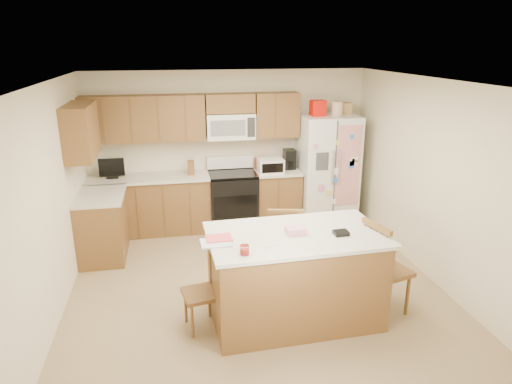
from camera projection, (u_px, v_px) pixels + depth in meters
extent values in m
plane|color=#937C55|center=(255.00, 283.00, 5.78)|extent=(4.50, 4.50, 0.00)
cube|color=beige|center=(229.00, 148.00, 7.49)|extent=(4.50, 0.10, 2.50)
cube|color=beige|center=(312.00, 283.00, 3.29)|extent=(4.50, 0.10, 2.50)
cube|color=beige|center=(53.00, 201.00, 4.99)|extent=(0.10, 4.50, 2.50)
cube|color=beige|center=(428.00, 179.00, 5.79)|extent=(0.10, 4.50, 2.50)
cube|color=white|center=(254.00, 81.00, 5.00)|extent=(4.50, 4.50, 0.04)
cube|color=brown|center=(151.00, 206.00, 7.23)|extent=(1.87, 0.60, 0.88)
cube|color=brown|center=(277.00, 198.00, 7.60)|extent=(0.72, 0.60, 0.88)
cube|color=brown|center=(103.00, 227.00, 6.39)|extent=(0.60, 0.95, 0.88)
cube|color=beige|center=(148.00, 178.00, 7.08)|extent=(1.87, 0.64, 0.04)
cube|color=beige|center=(277.00, 171.00, 7.44)|extent=(0.72, 0.64, 0.04)
cube|color=beige|center=(100.00, 196.00, 6.25)|extent=(0.64, 0.95, 0.04)
cube|color=brown|center=(144.00, 119.00, 6.93)|extent=(1.85, 0.33, 0.70)
cube|color=brown|center=(276.00, 115.00, 7.30)|extent=(0.70, 0.33, 0.70)
cube|color=brown|center=(230.00, 103.00, 7.10)|extent=(0.76, 0.33, 0.29)
cube|color=brown|center=(81.00, 131.00, 5.95)|extent=(0.33, 0.95, 0.70)
cube|color=brown|center=(103.00, 122.00, 6.67)|extent=(0.02, 0.01, 0.66)
cube|color=brown|center=(110.00, 215.00, 6.84)|extent=(0.02, 0.01, 0.84)
cube|color=brown|center=(131.00, 121.00, 6.74)|extent=(0.02, 0.01, 0.66)
cube|color=brown|center=(137.00, 213.00, 6.91)|extent=(0.02, 0.01, 0.84)
cube|color=brown|center=(159.00, 120.00, 6.81)|extent=(0.02, 0.01, 0.66)
cube|color=brown|center=(164.00, 211.00, 6.98)|extent=(0.02, 0.01, 0.84)
cube|color=brown|center=(186.00, 119.00, 6.88)|extent=(0.01, 0.01, 0.66)
cube|color=brown|center=(191.00, 210.00, 7.06)|extent=(0.01, 0.01, 0.84)
cube|color=brown|center=(276.00, 116.00, 7.13)|extent=(0.01, 0.01, 0.66)
cube|color=brown|center=(278.00, 204.00, 7.31)|extent=(0.01, 0.01, 0.84)
cube|color=white|center=(230.00, 126.00, 7.19)|extent=(0.76, 0.38, 0.40)
cube|color=slate|center=(228.00, 128.00, 7.00)|extent=(0.54, 0.01, 0.24)
cube|color=#262626|center=(251.00, 127.00, 7.06)|extent=(0.12, 0.01, 0.30)
cube|color=brown|center=(191.00, 168.00, 7.16)|extent=(0.10, 0.14, 0.22)
cube|color=black|center=(113.00, 177.00, 7.00)|extent=(0.18, 0.12, 0.02)
cube|color=black|center=(112.00, 167.00, 6.95)|extent=(0.38, 0.03, 0.28)
cube|color=red|center=(266.00, 164.00, 7.46)|extent=(0.35, 0.22, 0.18)
cube|color=white|center=(271.00, 166.00, 7.25)|extent=(0.40, 0.28, 0.23)
cube|color=black|center=(273.00, 168.00, 7.12)|extent=(0.34, 0.01, 0.15)
cube|color=black|center=(289.00, 159.00, 7.48)|extent=(0.18, 0.22, 0.32)
cylinder|color=black|center=(290.00, 164.00, 7.44)|extent=(0.12, 0.12, 0.12)
cube|color=black|center=(233.00, 201.00, 7.45)|extent=(0.76, 0.64, 0.88)
cube|color=black|center=(236.00, 209.00, 7.15)|extent=(0.68, 0.01, 0.42)
cube|color=black|center=(232.00, 173.00, 7.30)|extent=(0.76, 0.64, 0.03)
cube|color=white|center=(230.00, 162.00, 7.50)|extent=(0.76, 0.10, 0.20)
cube|color=white|center=(327.00, 170.00, 7.53)|extent=(0.90, 0.75, 1.80)
cube|color=#4C4C4C|center=(335.00, 176.00, 7.18)|extent=(0.02, 0.01, 1.75)
cube|color=silver|center=(333.00, 167.00, 7.10)|extent=(0.02, 0.03, 0.55)
cube|color=silver|center=(339.00, 167.00, 7.12)|extent=(0.02, 0.03, 0.55)
cube|color=#3F3F44|center=(322.00, 161.00, 7.06)|extent=(0.20, 0.01, 0.28)
cube|color=#D84C59|center=(347.00, 166.00, 7.16)|extent=(0.42, 0.01, 1.30)
cube|color=red|center=(318.00, 108.00, 7.18)|extent=(0.22, 0.22, 0.24)
cylinder|color=#DBB18A|center=(337.00, 109.00, 7.19)|extent=(0.18, 0.18, 0.22)
cube|color=tan|center=(345.00, 108.00, 7.35)|extent=(0.18, 0.20, 0.18)
cube|color=brown|center=(295.00, 278.00, 4.92)|extent=(1.79, 1.05, 0.97)
cube|color=beige|center=(296.00, 235.00, 4.76)|extent=(1.88, 1.13, 0.04)
cylinder|color=red|center=(245.00, 251.00, 4.28)|extent=(0.08, 0.08, 0.06)
cylinder|color=white|center=(245.00, 250.00, 4.27)|extent=(0.09, 0.09, 0.09)
cube|color=beige|center=(295.00, 230.00, 4.74)|extent=(0.21, 0.16, 0.07)
cube|color=black|center=(341.00, 233.00, 4.72)|extent=(0.15, 0.13, 0.04)
cube|color=white|center=(216.00, 243.00, 4.52)|extent=(0.31, 0.25, 0.02)
cube|color=#D84C4C|center=(219.00, 238.00, 4.59)|extent=(0.27, 0.21, 0.01)
cylinder|color=white|center=(271.00, 246.00, 4.44)|extent=(0.14, 0.06, 0.01)
cube|color=brown|center=(201.00, 294.00, 4.77)|extent=(0.42, 0.43, 0.04)
cylinder|color=brown|center=(186.00, 306.00, 4.92)|extent=(0.03, 0.03, 0.38)
cylinder|color=brown|center=(192.00, 322.00, 4.65)|extent=(0.03, 0.03, 0.38)
cylinder|color=brown|center=(210.00, 302.00, 5.01)|extent=(0.03, 0.03, 0.38)
cylinder|color=brown|center=(217.00, 316.00, 4.75)|extent=(0.03, 0.03, 0.38)
cylinder|color=brown|center=(210.00, 266.00, 4.87)|extent=(0.02, 0.02, 0.43)
cylinder|color=brown|center=(212.00, 269.00, 4.81)|extent=(0.02, 0.02, 0.43)
cylinder|color=brown|center=(214.00, 272.00, 4.75)|extent=(0.02, 0.02, 0.43)
cylinder|color=brown|center=(216.00, 275.00, 4.69)|extent=(0.02, 0.02, 0.43)
cylinder|color=brown|center=(217.00, 278.00, 4.63)|extent=(0.02, 0.02, 0.43)
cube|color=brown|center=(213.00, 253.00, 4.68)|extent=(0.10, 0.36, 0.04)
cube|color=brown|center=(284.00, 247.00, 5.67)|extent=(0.53, 0.51, 0.05)
cylinder|color=brown|center=(298.00, 259.00, 5.90)|extent=(0.04, 0.04, 0.46)
cylinder|color=brown|center=(270.00, 259.00, 5.91)|extent=(0.04, 0.04, 0.46)
cylinder|color=brown|center=(299.00, 271.00, 5.60)|extent=(0.04, 0.04, 0.46)
cylinder|color=brown|center=(270.00, 271.00, 5.60)|extent=(0.04, 0.04, 0.46)
cylinder|color=brown|center=(299.00, 232.00, 5.41)|extent=(0.02, 0.02, 0.52)
cylinder|color=brown|center=(292.00, 232.00, 5.41)|extent=(0.02, 0.02, 0.52)
cylinder|color=brown|center=(286.00, 232.00, 5.41)|extent=(0.02, 0.02, 0.52)
cylinder|color=brown|center=(279.00, 232.00, 5.41)|extent=(0.02, 0.02, 0.52)
cylinder|color=brown|center=(272.00, 232.00, 5.42)|extent=(0.02, 0.02, 0.52)
cube|color=brown|center=(286.00, 212.00, 5.33)|extent=(0.43, 0.13, 0.05)
cube|color=brown|center=(386.00, 270.00, 5.05)|extent=(0.55, 0.57, 0.05)
cylinder|color=brown|center=(407.00, 295.00, 5.04)|extent=(0.04, 0.04, 0.48)
cylinder|color=brown|center=(384.00, 280.00, 5.37)|extent=(0.04, 0.04, 0.48)
cylinder|color=brown|center=(384.00, 303.00, 4.90)|extent=(0.04, 0.04, 0.48)
cylinder|color=brown|center=(361.00, 287.00, 5.23)|extent=(0.04, 0.04, 0.48)
cylinder|color=brown|center=(385.00, 256.00, 4.74)|extent=(0.02, 0.02, 0.54)
cylinder|color=brown|center=(380.00, 253.00, 4.81)|extent=(0.02, 0.02, 0.54)
cylinder|color=brown|center=(375.00, 250.00, 4.88)|extent=(0.02, 0.02, 0.54)
cylinder|color=brown|center=(370.00, 247.00, 4.95)|extent=(0.02, 0.02, 0.54)
cylinder|color=brown|center=(365.00, 244.00, 5.02)|extent=(0.02, 0.02, 0.54)
cube|color=brown|center=(377.00, 227.00, 4.80)|extent=(0.16, 0.44, 0.06)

